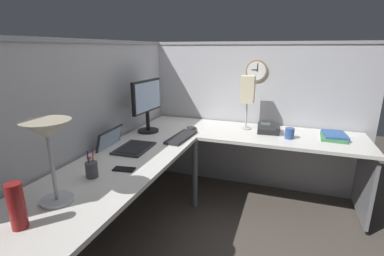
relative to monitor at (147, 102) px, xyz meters
name	(u,v)px	position (x,y,z in m)	size (l,w,h in m)	color
ground_plane	(206,218)	(-0.15, -0.64, -1.02)	(6.80, 6.80, 0.00)	#4C443D
cubicle_wall_back	(94,139)	(-0.52, 0.23, -0.23)	(2.57, 0.12, 1.58)	#B2B2B7
cubicle_wall_right	(252,116)	(0.72, -0.90, -0.23)	(0.12, 2.37, 1.58)	#B2B2B7
desk	(207,161)	(-0.30, -0.69, -0.39)	(2.35, 2.15, 0.73)	silver
monitor	(147,102)	(0.00, 0.00, 0.00)	(0.46, 0.20, 0.50)	black
laptop	(123,145)	(-0.48, -0.02, -0.27)	(0.36, 0.40, 0.22)	#232326
keyboard	(181,137)	(-0.08, -0.38, -0.28)	(0.43, 0.14, 0.02)	#232326
computer_mouse	(192,128)	(0.21, -0.37, -0.28)	(0.06, 0.10, 0.03)	#232326
desk_lamp_dome	(48,136)	(-1.31, -0.14, 0.07)	(0.24, 0.24, 0.44)	#B7BABF
pen_cup	(92,169)	(-1.00, -0.13, -0.24)	(0.08, 0.08, 0.18)	#4C4C51
cell_phone	(124,169)	(-0.85, -0.26, -0.29)	(0.07, 0.14, 0.01)	black
thermos_flask	(17,206)	(-1.54, -0.16, -0.18)	(0.07, 0.07, 0.22)	maroon
office_phone	(269,129)	(0.35, -1.11, -0.26)	(0.21, 0.22, 0.11)	#232326
book_stack	(334,136)	(0.36, -1.68, -0.27)	(0.30, 0.23, 0.04)	#3F7F4C
desk_lamp_paper	(248,91)	(0.41, -0.88, 0.09)	(0.13, 0.13, 0.53)	#B7BABF
coffee_mug	(290,133)	(0.23, -1.30, -0.25)	(0.08, 0.08, 0.10)	#2D4C8C
wall_clock	(257,71)	(0.66, -0.92, 0.27)	(0.04, 0.22, 0.22)	olive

